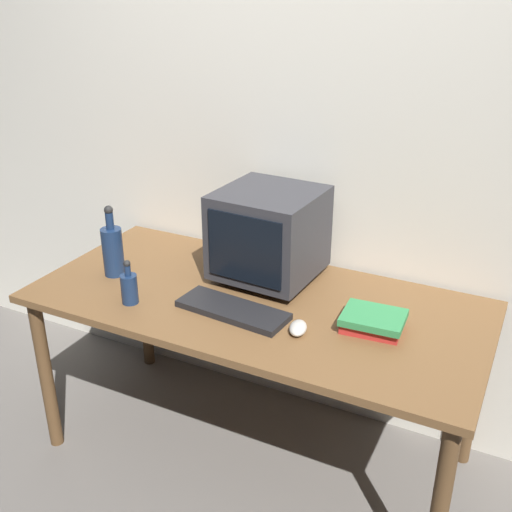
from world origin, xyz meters
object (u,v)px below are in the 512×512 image
at_px(bottle_short, 129,287).
at_px(bottle_tall, 113,249).
at_px(crt_monitor, 269,234).
at_px(computer_mouse, 298,328).
at_px(keyboard, 233,310).
at_px(book_stack, 373,321).

bearing_deg(bottle_short, bottle_tall, 140.78).
distance_m(crt_monitor, computer_mouse, 0.47).
distance_m(keyboard, bottle_short, 0.40).
distance_m(keyboard, bottle_tall, 0.60).
xyz_separation_m(crt_monitor, keyboard, (0.01, -0.32, -0.18)).
distance_m(keyboard, computer_mouse, 0.27).
height_order(bottle_short, book_stack, bottle_short).
height_order(bottle_tall, bottle_short, bottle_tall).
relative_size(crt_monitor, computer_mouse, 4.06).
xyz_separation_m(crt_monitor, book_stack, (0.50, -0.20, -0.16)).
bearing_deg(crt_monitor, bottle_short, -131.54).
xyz_separation_m(bottle_short, book_stack, (0.87, 0.22, -0.03)).
bearing_deg(computer_mouse, bottle_tall, 159.78).
bearing_deg(book_stack, crt_monitor, 157.84).
height_order(crt_monitor, keyboard, crt_monitor).
xyz_separation_m(bottle_tall, book_stack, (1.08, 0.05, -0.08)).
relative_size(bottle_tall, bottle_short, 1.71).
distance_m(computer_mouse, bottle_short, 0.66).
relative_size(keyboard, computer_mouse, 4.20).
xyz_separation_m(computer_mouse, book_stack, (0.22, 0.13, 0.01)).
bearing_deg(crt_monitor, book_stack, -22.16).
bearing_deg(book_stack, keyboard, -166.68).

